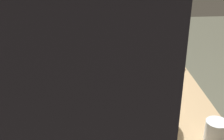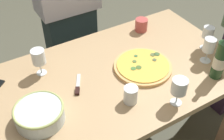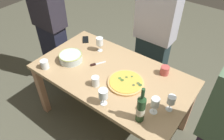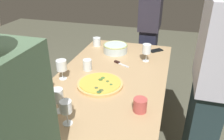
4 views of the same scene
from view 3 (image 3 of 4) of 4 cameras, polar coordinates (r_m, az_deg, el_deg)
The scene contains 16 objects.
ground_plane at distance 2.73m, azimuth 0.00°, elevation -12.72°, with size 8.00×8.00×0.00m, color #535343.
dining_table at distance 2.23m, azimuth 0.00°, elevation -2.62°, with size 1.60×0.90×0.75m.
pizza at distance 2.06m, azimuth 3.72°, elevation -3.30°, with size 0.35×0.35×0.03m.
serving_bowl at distance 2.34m, azimuth -10.97°, elevation 3.41°, with size 0.25×0.25×0.09m.
wine_bottle at distance 1.69m, azimuth 7.71°, elevation -10.15°, with size 0.07×0.07×0.35m.
wine_glass_near_pizza at distance 2.42m, azimuth -3.32°, elevation 7.56°, with size 0.08×0.08×0.17m.
wine_glass_by_bottle at distance 1.83m, azimuth 15.54°, elevation -7.82°, with size 0.07×0.07×0.16m.
wine_glass_far_left at distance 1.80m, azimuth -2.32°, elevation -6.44°, with size 0.08×0.08×0.16m.
wine_glass_far_right at distance 1.78m, azimuth 11.43°, elevation -8.64°, with size 0.07×0.07×0.16m.
cup_amber at distance 2.02m, azimuth -4.41°, elevation -2.98°, with size 0.08×0.08×0.10m, color white.
cup_ceramic at distance 2.20m, azimuth 13.89°, elevation -0.10°, with size 0.09×0.09×0.09m, color #BB4C48.
cup_spare at distance 2.31m, azimuth -17.52°, elevation 1.45°, with size 0.08×0.08×0.09m, color white.
cell_phone at distance 2.68m, azimuth -7.06°, elevation 8.06°, with size 0.07×0.14×0.01m, color black.
pizza_knife at distance 2.28m, azimuth -4.27°, elevation 1.61°, with size 0.10×0.16×0.02m.
person_host at distance 2.63m, azimuth 11.26°, elevation 8.74°, with size 0.46×0.24×1.65m.
person_guest_left at distance 2.86m, azimuth -16.34°, elevation 11.91°, with size 0.41×0.24×1.73m.
Camera 3 is at (0.98, -1.30, 2.19)m, focal length 34.26 mm.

